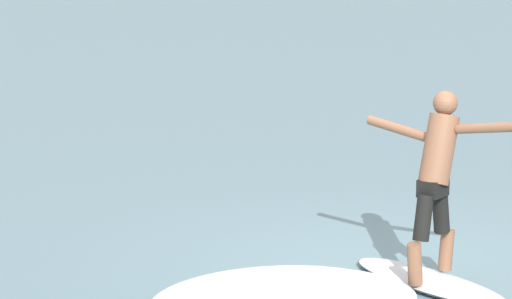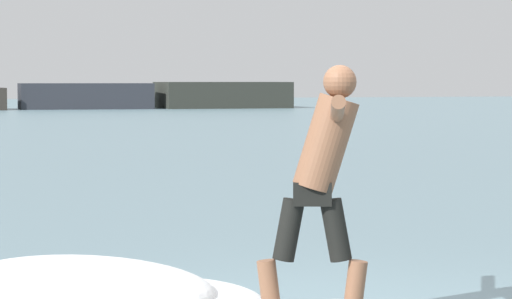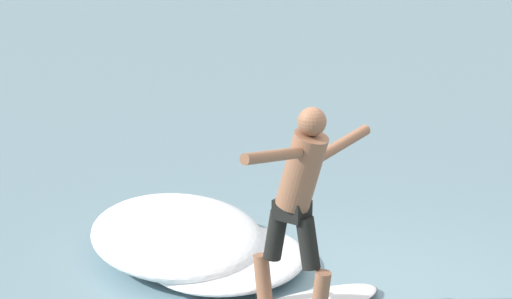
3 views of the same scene
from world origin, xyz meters
TOP-DOWN VIEW (x-y plane):
  - surfer at (-0.26, -0.40)m, footprint 0.87×1.54m
  - wave_foam_at_tail at (-1.16, 0.48)m, footprint 1.59×1.84m
  - wave_foam_at_nose at (-1.72, 0.69)m, footprint 2.50×2.72m

SIDE VIEW (x-z plane):
  - wave_foam_at_tail at x=-1.16m, z-range 0.00..0.22m
  - wave_foam_at_nose at x=-1.72m, z-range 0.00..0.40m
  - surfer at x=-0.26m, z-range 0.24..1.96m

